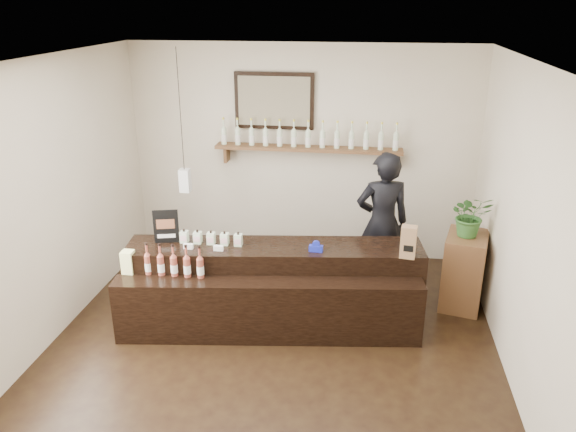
# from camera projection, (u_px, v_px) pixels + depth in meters

# --- Properties ---
(ground) EXTENTS (5.00, 5.00, 0.00)m
(ground) POSITION_uv_depth(u_px,v_px,m) (270.00, 355.00, 5.55)
(ground) COLOR black
(ground) RESTS_ON ground
(room_shell) EXTENTS (5.00, 5.00, 5.00)m
(room_shell) POSITION_uv_depth(u_px,v_px,m) (267.00, 192.00, 4.93)
(room_shell) COLOR beige
(room_shell) RESTS_ON ground
(back_wall_decor) EXTENTS (2.66, 0.96, 1.69)m
(back_wall_decor) POSITION_uv_depth(u_px,v_px,m) (289.00, 128.00, 7.12)
(back_wall_decor) COLOR brown
(back_wall_decor) RESTS_ON ground
(counter) EXTENTS (3.16, 1.21, 1.02)m
(counter) POSITION_uv_depth(u_px,v_px,m) (272.00, 290.00, 5.95)
(counter) COLOR black
(counter) RESTS_ON ground
(promo_sign) EXTENTS (0.26, 0.09, 0.37)m
(promo_sign) POSITION_uv_depth(u_px,v_px,m) (166.00, 226.00, 5.90)
(promo_sign) COLOR black
(promo_sign) RESTS_ON counter
(paper_bag) EXTENTS (0.17, 0.14, 0.33)m
(paper_bag) POSITION_uv_depth(u_px,v_px,m) (408.00, 242.00, 5.57)
(paper_bag) COLOR #936947
(paper_bag) RESTS_ON counter
(tape_dispenser) EXTENTS (0.14, 0.06, 0.12)m
(tape_dispenser) POSITION_uv_depth(u_px,v_px,m) (316.00, 247.00, 5.74)
(tape_dispenser) COLOR #1721A3
(tape_dispenser) RESTS_ON counter
(side_cabinet) EXTENTS (0.55, 0.67, 0.86)m
(side_cabinet) POSITION_uv_depth(u_px,v_px,m) (464.00, 271.00, 6.32)
(side_cabinet) COLOR brown
(side_cabinet) RESTS_ON ground
(potted_plant) EXTENTS (0.48, 0.43, 0.48)m
(potted_plant) POSITION_uv_depth(u_px,v_px,m) (471.00, 215.00, 6.08)
(potted_plant) COLOR #2E5E25
(potted_plant) RESTS_ON side_cabinet
(shopkeeper) EXTENTS (0.79, 0.61, 1.93)m
(shopkeeper) POSITION_uv_depth(u_px,v_px,m) (383.00, 214.00, 6.49)
(shopkeeper) COLOR black
(shopkeeper) RESTS_ON ground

